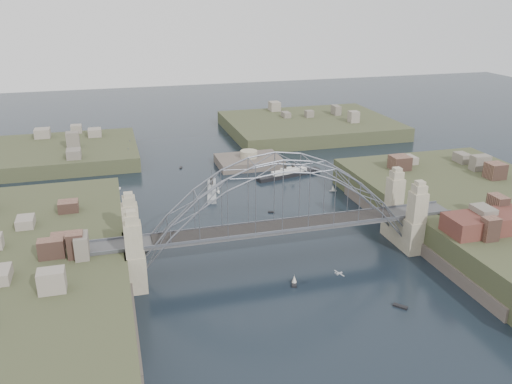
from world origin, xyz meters
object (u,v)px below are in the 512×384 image
at_px(naval_cruiser_near, 212,190).
at_px(naval_cruiser_far, 130,156).
at_px(fort_island, 249,166).
at_px(wharf_shed, 490,222).
at_px(ocean_liner, 289,174).
at_px(bridge, 278,210).

xyz_separation_m(naval_cruiser_near, naval_cruiser_far, (-21.95, 42.65, 0.07)).
bearing_deg(naval_cruiser_near, fort_island, 52.24).
height_order(fort_island, wharf_shed, wharf_shed).
bearing_deg(ocean_liner, naval_cruiser_far, 144.97).
bearing_deg(ocean_liner, bridge, -111.54).
relative_size(wharf_shed, ocean_liner, 0.86).
xyz_separation_m(bridge, fort_island, (12.00, 70.00, -12.66)).
relative_size(naval_cruiser_near, ocean_liner, 0.83).
distance_m(fort_island, ocean_liner, 17.91).
bearing_deg(bridge, fort_island, 80.27).
height_order(bridge, fort_island, bridge).
bearing_deg(naval_cruiser_far, wharf_shed, -55.31).
bearing_deg(naval_cruiser_near, wharf_shed, -50.78).
xyz_separation_m(bridge, ocean_liner, (21.70, 55.00, -11.44)).
bearing_deg(wharf_shed, naval_cruiser_near, 129.22).
relative_size(fort_island, naval_cruiser_near, 1.14).
distance_m(wharf_shed, naval_cruiser_near, 79.29).
height_order(fort_island, naval_cruiser_near, fort_island).
bearing_deg(wharf_shed, bridge, 162.35).
relative_size(bridge, naval_cruiser_near, 4.37).
bearing_deg(ocean_liner, wharf_shed, -72.09).
xyz_separation_m(naval_cruiser_near, ocean_liner, (27.50, 7.98, -0.01)).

